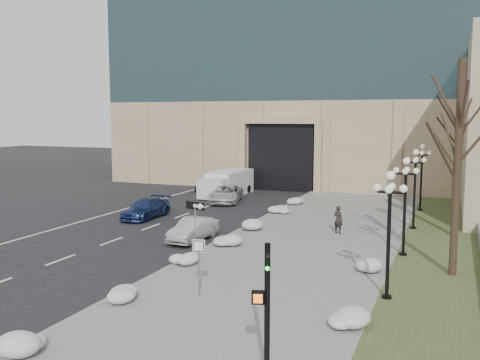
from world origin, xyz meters
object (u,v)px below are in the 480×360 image
object	(u,v)px
box_truck	(227,184)
lamppost_a	(389,218)
car_c	(146,209)
traffic_signal	(266,316)
lamppost_d	(422,168)
car_b	(193,230)
pedestrian	(338,220)
lamppost_c	(415,178)
car_e	(205,184)
lamppost_b	(405,193)
keep_sign	(199,255)
one_way_sign	(198,213)
car_d	(226,194)

from	to	relation	value
box_truck	lamppost_a	world-z (taller)	lamppost_a
car_c	traffic_signal	size ratio (longest dim) A/B	1.19
car_c	lamppost_d	size ratio (longest dim) A/B	0.91
car_b	traffic_signal	bearing A→B (deg)	-54.61
pedestrian	lamppost_c	distance (m)	5.35
car_e	lamppost_c	size ratio (longest dim) A/B	0.75
pedestrian	lamppost_a	size ratio (longest dim) A/B	0.33
traffic_signal	lamppost_d	xyz separation A→B (m)	(2.08, 26.96, 1.27)
lamppost_a	box_truck	bearing A→B (deg)	126.05
pedestrian	lamppost_b	xyz separation A→B (m)	(3.81, -3.43, 2.17)
car_c	keep_sign	bearing A→B (deg)	-51.75
pedestrian	lamppost_c	xyz separation A→B (m)	(3.81, 3.07, 2.17)
pedestrian	one_way_sign	bearing A→B (deg)	83.53
car_e	keep_sign	world-z (taller)	keep_sign
one_way_sign	lamppost_a	xyz separation A→B (m)	(8.38, -1.52, 0.68)
pedestrian	lamppost_d	distance (m)	10.52
car_b	pedestrian	xyz separation A→B (m)	(6.99, 4.17, 0.29)
traffic_signal	car_e	bearing A→B (deg)	99.39
car_d	lamppost_d	distance (m)	14.54
keep_sign	lamppost_a	distance (m)	7.01
car_e	lamppost_b	xyz separation A→B (m)	(18.62, -17.08, 2.46)
keep_sign	lamppost_d	bearing A→B (deg)	64.30
box_truck	traffic_signal	bearing A→B (deg)	-62.48
box_truck	one_way_sign	size ratio (longest dim) A/B	2.25
car_b	lamppost_a	bearing A→B (deg)	-26.11
car_b	lamppost_b	size ratio (longest dim) A/B	0.79
lamppost_a	one_way_sign	bearing A→B (deg)	169.71
car_d	traffic_signal	distance (m)	28.41
car_e	lamppost_d	world-z (taller)	lamppost_d
box_truck	lamppost_a	bearing A→B (deg)	-51.51
car_c	lamppost_d	world-z (taller)	lamppost_d
car_c	lamppost_a	size ratio (longest dim) A/B	0.91
car_c	lamppost_d	xyz separation A→B (m)	(16.63, 9.12, 2.45)
traffic_signal	lamppost_d	size ratio (longest dim) A/B	0.76
one_way_sign	lamppost_c	world-z (taller)	lamppost_c
traffic_signal	car_c	bearing A→B (deg)	110.53
traffic_signal	box_truck	bearing A→B (deg)	96.42
box_truck	car_e	bearing A→B (deg)	146.97
one_way_sign	lamppost_d	distance (m)	19.85
car_e	box_truck	xyz separation A→B (m)	(3.02, -2.15, 0.38)
lamppost_b	lamppost_d	distance (m)	13.00
box_truck	keep_sign	size ratio (longest dim) A/B	2.94
traffic_signal	lamppost_c	distance (m)	20.60
car_c	lamppost_c	xyz separation A→B (m)	(16.63, 2.62, 2.45)
lamppost_b	lamppost_d	xyz separation A→B (m)	(0.00, 13.00, 0.00)
traffic_signal	lamppost_c	world-z (taller)	lamppost_c
one_way_sign	lamppost_b	bearing A→B (deg)	43.88
car_c	car_d	world-z (taller)	car_d
car_c	box_truck	distance (m)	11.10
pedestrian	one_way_sign	size ratio (longest dim) A/B	0.54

